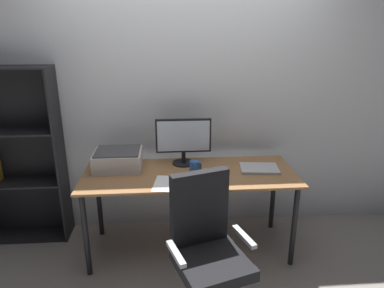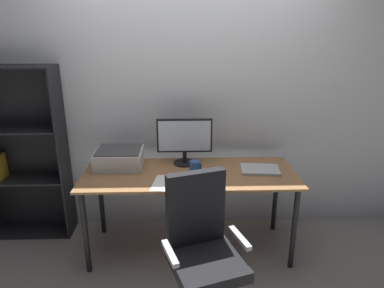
% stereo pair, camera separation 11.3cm
% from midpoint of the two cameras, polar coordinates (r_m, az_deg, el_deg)
% --- Properties ---
extents(ground_plane, '(12.00, 12.00, 0.00)m').
position_cam_midpoint_polar(ground_plane, '(3.28, -1.41, -16.70)').
color(ground_plane, gray).
extents(back_wall, '(6.40, 0.10, 2.60)m').
position_cam_midpoint_polar(back_wall, '(3.25, -2.07, 8.05)').
color(back_wall, silver).
rests_on(back_wall, ground).
extents(desk, '(1.78, 0.69, 0.74)m').
position_cam_midpoint_polar(desk, '(2.95, -1.51, -6.13)').
color(desk, olive).
rests_on(desk, ground).
extents(monitor, '(0.48, 0.20, 0.41)m').
position_cam_midpoint_polar(monitor, '(3.02, -2.49, 0.87)').
color(monitor, black).
rests_on(monitor, desk).
extents(keyboard, '(0.29, 0.12, 0.02)m').
position_cam_midpoint_polar(keyboard, '(2.75, -1.86, -6.02)').
color(keyboard, '#B7BABC').
rests_on(keyboard, desk).
extents(mouse, '(0.08, 0.11, 0.03)m').
position_cam_midpoint_polar(mouse, '(2.78, 3.25, -5.61)').
color(mouse, black).
rests_on(mouse, desk).
extents(coffee_mug, '(0.10, 0.08, 0.11)m').
position_cam_midpoint_polar(coffee_mug, '(2.88, -0.70, -3.84)').
color(coffee_mug, '#285193').
rests_on(coffee_mug, desk).
extents(laptop, '(0.34, 0.26, 0.02)m').
position_cam_midpoint_polar(laptop, '(3.01, 9.93, -3.98)').
color(laptop, '#B7BABC').
rests_on(laptop, desk).
extents(printer, '(0.40, 0.34, 0.16)m').
position_cam_midpoint_polar(printer, '(3.06, -13.11, -2.48)').
color(printer, silver).
rests_on(printer, desk).
extents(paper_sheet, '(0.25, 0.32, 0.00)m').
position_cam_midpoint_polar(paper_sheet, '(2.73, -5.22, -6.50)').
color(paper_sheet, white).
rests_on(paper_sheet, desk).
extents(office_chair, '(0.58, 0.57, 1.01)m').
position_cam_midpoint_polar(office_chair, '(2.41, 1.12, -17.94)').
color(office_chair, '#B7BABC').
rests_on(office_chair, ground).
extents(bookshelf, '(0.75, 0.28, 1.60)m').
position_cam_midpoint_polar(bookshelf, '(3.51, -27.74, -2.03)').
color(bookshelf, black).
rests_on(bookshelf, ground).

